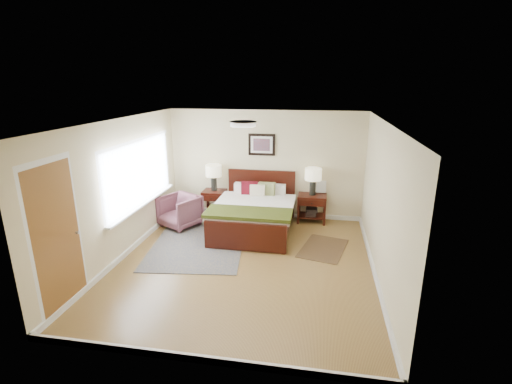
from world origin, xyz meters
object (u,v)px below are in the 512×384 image
bed (254,209)px  nightstand_left (214,196)px  lamp_left (214,173)px  nightstand_right (312,206)px  armchair (180,211)px  rug_persian (199,243)px  lamp_right (313,176)px

bed → nightstand_left: bed is taller
lamp_left → bed: bearing=-35.2°
nightstand_right → armchair: size_ratio=0.83×
rug_persian → lamp_left: bearing=87.4°
nightstand_left → lamp_left: size_ratio=1.03×
bed → armchair: size_ratio=2.64×
nightstand_right → lamp_left: bearing=179.7°
lamp_right → rug_persian: lamp_right is taller
bed → lamp_right: size_ratio=3.36×
lamp_right → rug_persian: (-2.18, -1.61, -1.07)m
nightstand_left → nightstand_right: (2.30, 0.01, -0.12)m
armchair → lamp_left: bearing=82.2°
nightstand_right → lamp_left: 2.40m
nightstand_left → lamp_right: lamp_right is taller
lamp_right → nightstand_left: bearing=-179.5°
lamp_left → lamp_right: bearing=0.0°
bed → nightstand_right: 1.43m
nightstand_right → armchair: (-2.88, -0.78, -0.03)m
lamp_left → lamp_right: lamp_right is taller
lamp_left → lamp_right: size_ratio=1.00×
bed → nightstand_right: bearing=32.6°
nightstand_left → nightstand_right: bearing=0.2°
lamp_left → rug_persian: (0.12, -1.61, -1.06)m
lamp_right → bed: bearing=-146.9°
rug_persian → nightstand_right: bearing=29.2°
armchair → rug_persian: bearing=-21.4°
lamp_left → armchair: size_ratio=0.78×
bed → nightstand_right: size_ratio=3.18×
bed → lamp_left: lamp_left is taller
lamp_left → nightstand_right: bearing=-0.3°
bed → lamp_left: (-1.10, 0.78, 0.55)m
nightstand_right → lamp_right: bearing=90.0°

